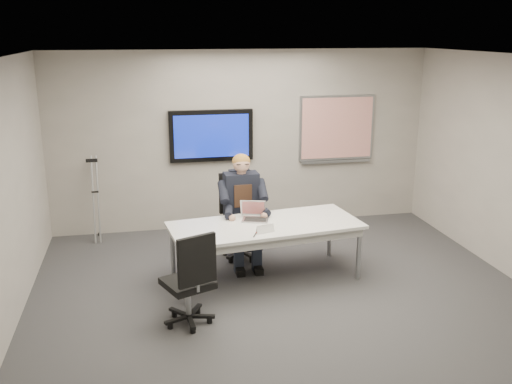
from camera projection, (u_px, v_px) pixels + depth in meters
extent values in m
cube|color=#343336|center=(290.00, 308.00, 6.56)|extent=(6.00, 6.00, 0.02)
cube|color=silver|center=(294.00, 58.00, 5.79)|extent=(6.00, 6.00, 0.02)
cube|color=#ADA69C|center=(242.00, 140.00, 9.00)|extent=(6.00, 0.02, 2.80)
cube|color=#ADA69C|center=(425.00, 327.00, 3.35)|extent=(6.00, 0.02, 2.80)
cube|color=white|center=(265.00, 225.00, 7.16)|extent=(2.49, 1.29, 0.04)
cube|color=#B7B7B3|center=(265.00, 231.00, 7.18)|extent=(2.38, 1.18, 0.10)
cylinder|color=#93979B|center=(187.00, 277.00, 6.53)|extent=(0.06, 0.06, 0.69)
cylinder|color=#93979B|center=(359.00, 253.00, 7.23)|extent=(0.06, 0.06, 0.69)
cylinder|color=#93979B|center=(173.00, 252.00, 7.29)|extent=(0.06, 0.06, 0.69)
cylinder|color=#93979B|center=(330.00, 232.00, 7.99)|extent=(0.06, 0.06, 0.69)
cube|color=black|center=(211.00, 136.00, 8.83)|extent=(1.30, 0.08, 0.80)
cube|color=#0D1F98|center=(212.00, 136.00, 8.78)|extent=(1.16, 0.01, 0.66)
cube|color=#93979B|center=(337.00, 128.00, 9.23)|extent=(1.25, 0.04, 1.05)
cube|color=white|center=(337.00, 128.00, 9.21)|extent=(1.18, 0.01, 0.98)
cube|color=#93979B|center=(336.00, 161.00, 9.35)|extent=(1.18, 0.05, 0.04)
cylinder|color=#93979B|center=(241.00, 236.00, 7.94)|extent=(0.07, 0.07, 0.40)
cube|color=black|center=(241.00, 222.00, 7.89)|extent=(0.58, 0.58, 0.08)
cube|color=black|center=(235.00, 192.00, 8.01)|extent=(0.47, 0.12, 0.58)
cylinder|color=#93979B|center=(188.00, 299.00, 6.15)|extent=(0.06, 0.06, 0.37)
cube|color=black|center=(188.00, 283.00, 6.10)|extent=(0.62, 0.62, 0.07)
cube|color=black|center=(197.00, 260.00, 5.82)|extent=(0.42, 0.21, 0.53)
cube|color=black|center=(241.00, 195.00, 7.75)|extent=(0.47, 0.28, 0.64)
cube|color=#332015|center=(243.00, 196.00, 7.61)|extent=(0.24, 0.03, 0.31)
sphere|color=tan|center=(241.00, 164.00, 7.59)|extent=(0.23, 0.23, 0.23)
ellipsoid|color=#936025|center=(241.00, 161.00, 7.60)|extent=(0.24, 0.24, 0.20)
cube|color=#A9AAAC|center=(255.00, 220.00, 7.27)|extent=(0.38, 0.32, 0.02)
cube|color=black|center=(255.00, 219.00, 7.26)|extent=(0.31, 0.24, 0.00)
cube|color=#A9AAAC|center=(253.00, 208.00, 7.38)|extent=(0.34, 0.18, 0.22)
cube|color=red|center=(253.00, 208.00, 7.37)|extent=(0.29, 0.15, 0.18)
cylinder|color=black|center=(255.00, 235.00, 6.76)|extent=(0.07, 0.15, 0.01)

